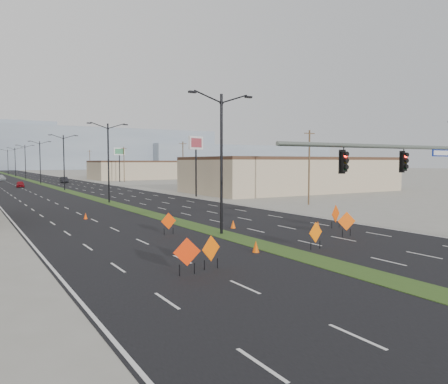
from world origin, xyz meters
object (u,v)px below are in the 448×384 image
signal_mast (423,169)px  construction_sign_3 (316,233)px  streetlight_6 (8,161)px  streetlight_4 (25,161)px  cone_1 (233,224)px  car_left (20,184)px  streetlight_3 (40,161)px  construction_sign_2 (169,222)px  streetlight_0 (221,159)px  cone_0 (256,247)px  streetlight_2 (64,161)px  car_mid (64,180)px  streetlight_1 (108,160)px  construction_sign_0 (211,250)px  car_far (0,178)px  construction_sign_5 (347,222)px  cone_3 (86,216)px  construction_sign_4 (336,215)px  construction_sign_1 (187,253)px  cone_2 (318,225)px  pole_sign_east_near (196,148)px  streetlight_5 (15,161)px

signal_mast → construction_sign_3: bearing=159.9°
signal_mast → streetlight_6: (-8.56, 178.00, 0.63)m
streetlight_4 → cone_1: size_ratio=15.18×
car_left → cone_1: (8.02, -68.34, -0.31)m
streetlight_3 → construction_sign_2: streetlight_3 is taller
streetlight_3 → streetlight_0: bearing=-90.0°
construction_sign_2 → construction_sign_3: construction_sign_3 is taller
car_left → construction_sign_3: construction_sign_3 is taller
streetlight_4 → cone_0: (-1.58, -118.53, -5.07)m
streetlight_2 → car_mid: streetlight_2 is taller
streetlight_1 → car_left: size_ratio=2.65×
streetlight_4 → construction_sign_0: 120.83m
car_far → streetlight_2: bearing=-85.5°
car_far → construction_sign_5: construction_sign_5 is taller
car_far → cone_3: bearing=-93.0°
car_mid → cone_1: car_mid is taller
construction_sign_4 → cone_3: 22.02m
construction_sign_4 → cone_0: size_ratio=2.66×
construction_sign_1 → cone_2: 16.32m
signal_mast → construction_sign_0: 14.83m
streetlight_2 → construction_sign_4: bearing=-81.1°
construction_sign_1 → streetlight_3: bearing=94.4°
construction_sign_1 → car_left: bearing=97.9°
streetlight_3 → construction_sign_2: bearing=-92.3°
car_far → construction_sign_1: 115.67m
streetlight_6 → pole_sign_east_near: size_ratio=1.12×
streetlight_6 → car_far: 61.91m
streetlight_2 → car_left: 16.08m
streetlight_2 → construction_sign_2: 54.54m
streetlight_2 → cone_1: bearing=-87.7°
streetlight_0 → streetlight_3: bearing=90.0°
signal_mast → cone_2: 9.30m
streetlight_1 → cone_0: (-1.58, -34.53, -5.07)m
streetlight_3 → streetlight_6: (0.00, 84.00, 0.00)m
construction_sign_1 → cone_1: 14.33m
streetlight_1 → streetlight_6: bearing=90.0°
car_far → construction_sign_2: size_ratio=3.52×
streetlight_3 → car_far: streetlight_3 is taller
streetlight_4 → pole_sign_east_near: size_ratio=1.12×
signal_mast → car_mid: (-3.04, 95.02, -4.06)m
construction_sign_0 → pole_sign_east_near: pole_sign_east_near is taller
streetlight_3 → cone_0: (-1.58, -90.53, -5.07)m
streetlight_2 → car_far: (-7.03, 50.67, -4.61)m
car_mid → pole_sign_east_near: size_ratio=0.49×
streetlight_6 → streetlight_4: bearing=-90.0°
streetlight_2 → construction_sign_0: size_ratio=6.05×
streetlight_5 → construction_sign_0: 148.79m
streetlight_4 → construction_sign_0: bearing=-92.7°
construction_sign_2 → cone_0: size_ratio=2.30×
streetlight_4 → streetlight_2: bearing=-90.0°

